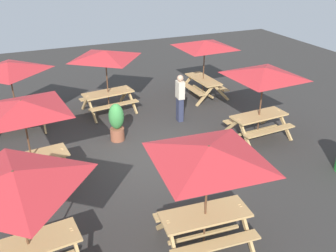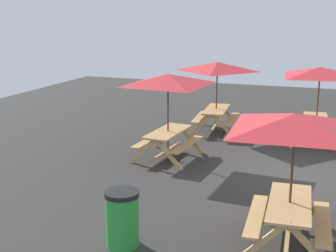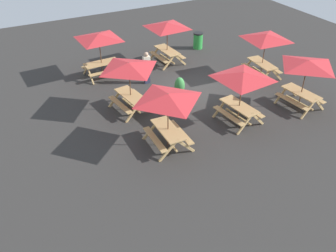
% 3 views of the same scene
% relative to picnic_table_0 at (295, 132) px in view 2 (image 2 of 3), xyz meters
% --- Properties ---
extents(ground_plane, '(28.07, 28.07, 0.00)m').
position_rel_picnic_table_0_xyz_m(ground_plane, '(3.62, -0.18, -1.99)').
color(ground_plane, '#33302D').
rests_on(ground_plane, ground).
extents(picnic_table_0, '(2.82, 2.82, 2.34)m').
position_rel_picnic_table_0_xyz_m(picnic_table_0, '(0.00, 0.00, 0.00)').
color(picnic_table_0, tan).
rests_on(picnic_table_0, ground).
extents(picnic_table_2, '(2.82, 2.82, 2.34)m').
position_rel_picnic_table_0_xyz_m(picnic_table_2, '(3.84, 3.57, 0.00)').
color(picnic_table_2, tan).
rests_on(picnic_table_2, ground).
extents(picnic_table_3, '(2.81, 2.81, 2.34)m').
position_rel_picnic_table_0_xyz_m(picnic_table_3, '(6.83, -0.12, 0.00)').
color(picnic_table_3, tan).
rests_on(picnic_table_3, ground).
extents(picnic_table_6, '(2.17, 2.17, 2.34)m').
position_rel_picnic_table_0_xyz_m(picnic_table_6, '(7.15, 3.06, 0.00)').
color(picnic_table_6, tan).
rests_on(picnic_table_6, ground).
extents(trash_bin_green, '(0.59, 0.59, 0.98)m').
position_rel_picnic_table_0_xyz_m(trash_bin_green, '(-1.01, 2.64, -1.49)').
color(trash_bin_green, green).
rests_on(trash_bin_green, ground).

